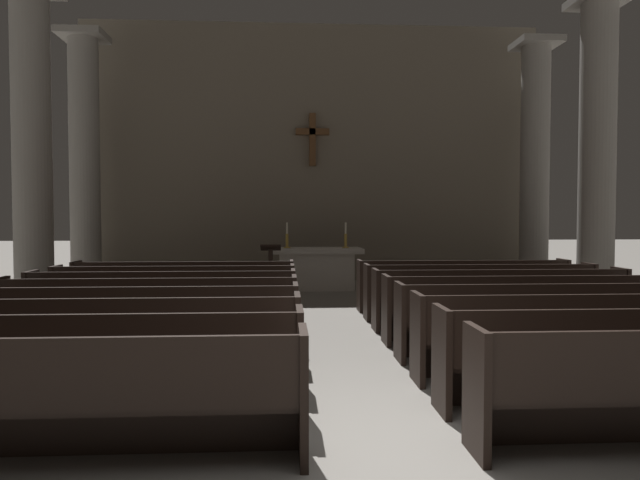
# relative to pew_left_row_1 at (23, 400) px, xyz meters

# --- Properties ---
(ground_plane) EXTENTS (80.00, 80.00, 0.00)m
(ground_plane) POSITION_rel_pew_left_row_1_xyz_m (2.57, 0.04, -0.48)
(ground_plane) COLOR gray
(pew_left_row_1) EXTENTS (3.94, 0.50, 0.95)m
(pew_left_row_1) POSITION_rel_pew_left_row_1_xyz_m (0.00, 0.00, 0.00)
(pew_left_row_1) COLOR black
(pew_left_row_1) RESTS_ON ground
(pew_left_row_2) EXTENTS (3.94, 0.50, 0.95)m
(pew_left_row_2) POSITION_rel_pew_left_row_1_xyz_m (0.00, 0.95, 0.00)
(pew_left_row_2) COLOR black
(pew_left_row_2) RESTS_ON ground
(pew_left_row_3) EXTENTS (3.94, 0.50, 0.95)m
(pew_left_row_3) POSITION_rel_pew_left_row_1_xyz_m (0.00, 1.91, 0.00)
(pew_left_row_3) COLOR black
(pew_left_row_3) RESTS_ON ground
(pew_left_row_4) EXTENTS (3.94, 0.50, 0.95)m
(pew_left_row_4) POSITION_rel_pew_left_row_1_xyz_m (0.00, 2.86, 0.00)
(pew_left_row_4) COLOR black
(pew_left_row_4) RESTS_ON ground
(pew_left_row_5) EXTENTS (3.94, 0.50, 0.95)m
(pew_left_row_5) POSITION_rel_pew_left_row_1_xyz_m (0.00, 3.81, 0.00)
(pew_left_row_5) COLOR black
(pew_left_row_5) RESTS_ON ground
(pew_left_row_6) EXTENTS (3.94, 0.50, 0.95)m
(pew_left_row_6) POSITION_rel_pew_left_row_1_xyz_m (0.00, 4.77, 0.00)
(pew_left_row_6) COLOR black
(pew_left_row_6) RESTS_ON ground
(pew_left_row_7) EXTENTS (3.94, 0.50, 0.95)m
(pew_left_row_7) POSITION_rel_pew_left_row_1_xyz_m (0.00, 5.72, 0.00)
(pew_left_row_7) COLOR black
(pew_left_row_7) RESTS_ON ground
(pew_left_row_8) EXTENTS (3.94, 0.50, 0.95)m
(pew_left_row_8) POSITION_rel_pew_left_row_1_xyz_m (0.00, 6.67, 0.00)
(pew_left_row_8) COLOR black
(pew_left_row_8) RESTS_ON ground
(pew_right_row_3) EXTENTS (3.94, 0.50, 0.95)m
(pew_right_row_3) POSITION_rel_pew_left_row_1_xyz_m (5.14, 1.91, 0.00)
(pew_right_row_3) COLOR black
(pew_right_row_3) RESTS_ON ground
(pew_right_row_4) EXTENTS (3.94, 0.50, 0.95)m
(pew_right_row_4) POSITION_rel_pew_left_row_1_xyz_m (5.14, 2.86, 0.00)
(pew_right_row_4) COLOR black
(pew_right_row_4) RESTS_ON ground
(pew_right_row_5) EXTENTS (3.94, 0.50, 0.95)m
(pew_right_row_5) POSITION_rel_pew_left_row_1_xyz_m (5.14, 3.81, 0.00)
(pew_right_row_5) COLOR black
(pew_right_row_5) RESTS_ON ground
(pew_right_row_6) EXTENTS (3.94, 0.50, 0.95)m
(pew_right_row_6) POSITION_rel_pew_left_row_1_xyz_m (5.14, 4.77, 0.00)
(pew_right_row_6) COLOR black
(pew_right_row_6) RESTS_ON ground
(pew_right_row_7) EXTENTS (3.94, 0.50, 0.95)m
(pew_right_row_7) POSITION_rel_pew_left_row_1_xyz_m (5.14, 5.72, 0.00)
(pew_right_row_7) COLOR black
(pew_right_row_7) RESTS_ON ground
(pew_right_row_8) EXTENTS (3.94, 0.50, 0.95)m
(pew_right_row_8) POSITION_rel_pew_left_row_1_xyz_m (5.14, 6.67, 0.00)
(pew_right_row_8) COLOR black
(pew_right_row_8) RESTS_ON ground
(column_left_third) EXTENTS (1.07, 1.07, 6.20)m
(column_left_third) POSITION_rel_pew_left_row_1_xyz_m (-3.03, 7.57, 2.54)
(column_left_third) COLOR gray
(column_left_third) RESTS_ON ground
(column_right_third) EXTENTS (1.07, 1.07, 6.20)m
(column_right_third) POSITION_rel_pew_left_row_1_xyz_m (8.17, 7.57, 2.54)
(column_right_third) COLOR gray
(column_right_third) RESTS_ON ground
(column_left_fourth) EXTENTS (1.07, 1.07, 6.20)m
(column_left_fourth) POSITION_rel_pew_left_row_1_xyz_m (-3.03, 10.58, 2.54)
(column_left_fourth) COLOR gray
(column_left_fourth) RESTS_ON ground
(column_right_fourth) EXTENTS (1.07, 1.07, 6.20)m
(column_right_fourth) POSITION_rel_pew_left_row_1_xyz_m (8.17, 10.58, 2.54)
(column_right_fourth) COLOR gray
(column_right_fourth) RESTS_ON ground
(altar) EXTENTS (2.20, 0.90, 1.01)m
(altar) POSITION_rel_pew_left_row_1_xyz_m (2.57, 9.91, 0.06)
(altar) COLOR #BCB7AD
(altar) RESTS_ON ground
(candlestick_left) EXTENTS (0.16, 0.16, 0.61)m
(candlestick_left) POSITION_rel_pew_left_row_1_xyz_m (1.87, 9.91, 0.72)
(candlestick_left) COLOR #B79338
(candlestick_left) RESTS_ON altar
(candlestick_right) EXTENTS (0.16, 0.16, 0.61)m
(candlestick_right) POSITION_rel_pew_left_row_1_xyz_m (3.27, 9.91, 0.72)
(candlestick_right) COLOR #B79338
(candlestick_right) RESTS_ON altar
(apse_with_cross) EXTENTS (12.34, 0.42, 6.96)m
(apse_with_cross) POSITION_rel_pew_left_row_1_xyz_m (2.57, 12.08, 3.00)
(apse_with_cross) COLOR #706656
(apse_with_cross) RESTS_ON ground
(lectern) EXTENTS (0.44, 0.36, 1.15)m
(lectern) POSITION_rel_pew_left_row_1_xyz_m (1.51, 8.71, 0.07)
(lectern) COLOR black
(lectern) RESTS_ON ground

